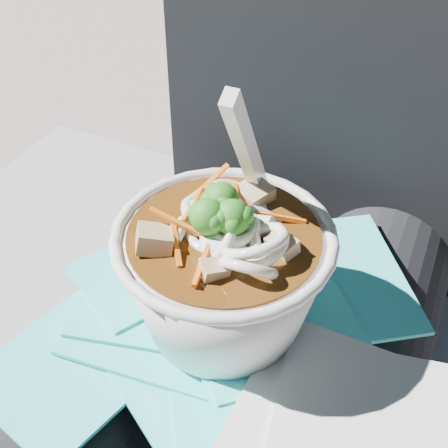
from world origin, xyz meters
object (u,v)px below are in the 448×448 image
at_px(stone_ledge, 271,426).
at_px(lap, 230,392).
at_px(person_body, 266,298).
at_px(plastic_bag, 222,332).
at_px(udon_bowl, 225,268).

relative_size(stone_ledge, lap, 2.08).
xyz_separation_m(person_body, plastic_bag, (-0.01, -0.09, 0.05)).
bearing_deg(stone_ledge, udon_bowl, -93.11).
bearing_deg(udon_bowl, stone_ledge, 86.89).
bearing_deg(stone_ledge, person_body, -90.00).
bearing_deg(lap, stone_ledge, 90.00).
bearing_deg(person_body, udon_bowl, -95.18).
bearing_deg(person_body, stone_ledge, 90.00).
relative_size(person_body, plastic_bag, 2.61).
bearing_deg(plastic_bag, lap, 5.64).
relative_size(lap, person_body, 0.49).
xyz_separation_m(stone_ledge, person_body, (0.00, -0.06, 0.32)).
bearing_deg(udon_bowl, lap, -36.67).
bearing_deg(person_body, lap, -90.00).
bearing_deg(lap, udon_bowl, 143.33).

